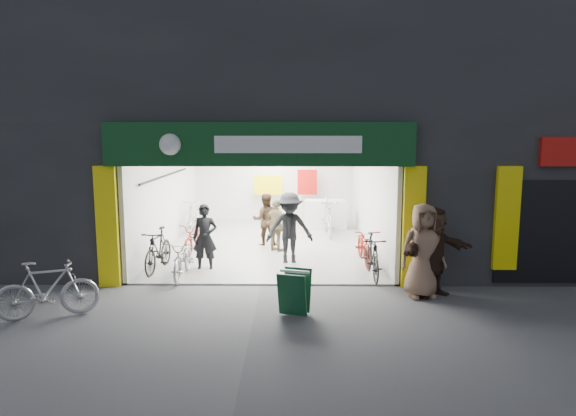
{
  "coord_description": "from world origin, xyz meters",
  "views": [
    {
      "loc": [
        0.72,
        -10.74,
        3.32
      ],
      "look_at": [
        0.58,
        1.5,
        1.48
      ],
      "focal_mm": 32.0,
      "sensor_mm": 36.0,
      "label": 1
    }
  ],
  "objects_px": {
    "pedestrian_near": "(423,251)",
    "sandwich_board": "(295,291)",
    "parked_bike": "(47,289)",
    "bike_left_front": "(183,258)",
    "bike_right_front": "(372,257)"
  },
  "relations": [
    {
      "from": "bike_left_front",
      "to": "parked_bike",
      "type": "relative_size",
      "value": 0.98
    },
    {
      "from": "sandwich_board",
      "to": "parked_bike",
      "type": "bearing_deg",
      "value": -161.0
    },
    {
      "from": "bike_right_front",
      "to": "sandwich_board",
      "type": "xyz_separation_m",
      "value": [
        -1.77,
        -2.37,
        -0.06
      ]
    },
    {
      "from": "bike_left_front",
      "to": "parked_bike",
      "type": "distance_m",
      "value": 3.18
    },
    {
      "from": "sandwich_board",
      "to": "bike_left_front",
      "type": "bearing_deg",
      "value": 153.39
    },
    {
      "from": "parked_bike",
      "to": "pedestrian_near",
      "type": "bearing_deg",
      "value": -101.5
    },
    {
      "from": "parked_bike",
      "to": "bike_left_front",
      "type": "bearing_deg",
      "value": -57.98
    },
    {
      "from": "parked_bike",
      "to": "sandwich_board",
      "type": "height_order",
      "value": "parked_bike"
    },
    {
      "from": "bike_right_front",
      "to": "sandwich_board",
      "type": "distance_m",
      "value": 2.95
    },
    {
      "from": "bike_left_front",
      "to": "bike_right_front",
      "type": "height_order",
      "value": "bike_right_front"
    },
    {
      "from": "parked_bike",
      "to": "sandwich_board",
      "type": "bearing_deg",
      "value": -109.15
    },
    {
      "from": "bike_left_front",
      "to": "parked_bike",
      "type": "bearing_deg",
      "value": -126.81
    },
    {
      "from": "pedestrian_near",
      "to": "sandwich_board",
      "type": "distance_m",
      "value": 2.82
    },
    {
      "from": "pedestrian_near",
      "to": "bike_left_front",
      "type": "bearing_deg",
      "value": 157.73
    },
    {
      "from": "bike_left_front",
      "to": "bike_right_front",
      "type": "xyz_separation_m",
      "value": [
        4.3,
        -0.0,
        0.06
      ]
    }
  ]
}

